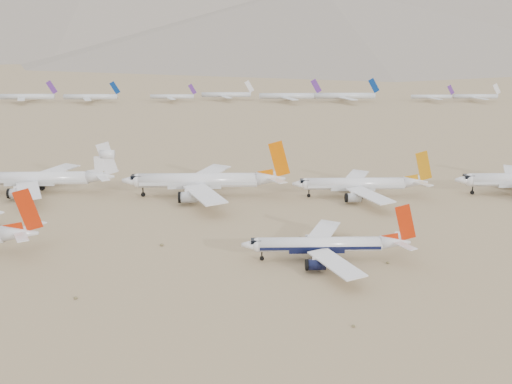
# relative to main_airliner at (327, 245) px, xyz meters

# --- Properties ---
(ground) EXTENTS (7000.00, 7000.00, 0.00)m
(ground) POSITION_rel_main_airliner_xyz_m (-10.36, -4.33, -3.81)
(ground) COLOR #8A7050
(ground) RESTS_ON ground
(main_airliner) EXTENTS (39.30, 38.38, 13.87)m
(main_airliner) POSITION_rel_main_airliner_xyz_m (0.00, 0.00, 0.00)
(main_airliner) COLOR white
(main_airliner) RESTS_ON ground
(row2_gold_tail) EXTENTS (43.24, 42.29, 15.40)m
(row2_gold_tail) POSITION_rel_main_airliner_xyz_m (18.79, 52.62, 0.49)
(row2_gold_tail) COLOR white
(row2_gold_tail) RESTS_ON ground
(row2_orange_tail) EXTENTS (51.98, 50.85, 18.54)m
(row2_orange_tail) POSITION_rel_main_airliner_xyz_m (-32.31, 54.72, 1.39)
(row2_orange_tail) COLOR white
(row2_orange_tail) RESTS_ON ground
(row2_white_trijet) EXTENTS (48.97, 47.86, 17.35)m
(row2_white_trijet) POSITION_rel_main_airliner_xyz_m (-87.36, 60.44, 1.21)
(row2_white_trijet) COLOR white
(row2_white_trijet) RESTS_ON ground
(distant_storage_row) EXTENTS (565.10, 55.40, 15.51)m
(distant_storage_row) POSITION_rel_main_airliner_xyz_m (3.70, 305.39, 0.58)
(distant_storage_row) COLOR silver
(distant_storage_row) RESTS_ON ground
(foothills) EXTENTS (4637.50, 1395.00, 155.00)m
(foothills) POSITION_rel_main_airliner_xyz_m (516.32, 1095.67, 63.34)
(foothills) COLOR slate
(foothills) RESTS_ON ground
(desert_scrub) EXTENTS (261.14, 121.67, 0.64)m
(desert_scrub) POSITION_rel_main_airliner_xyz_m (-17.74, -28.02, -3.52)
(desert_scrub) COLOR brown
(desert_scrub) RESTS_ON ground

